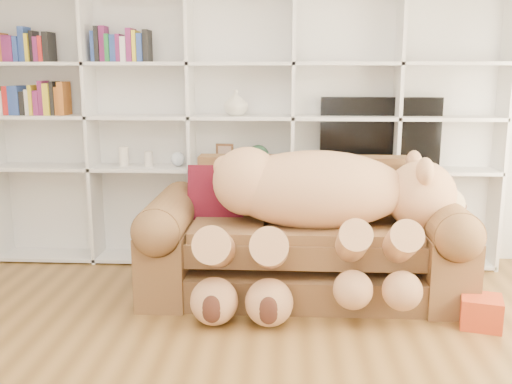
# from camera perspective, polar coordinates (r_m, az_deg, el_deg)

# --- Properties ---
(wall_back) EXTENTS (5.00, 0.02, 2.70)m
(wall_back) POSITION_cam_1_polar(r_m,az_deg,el_deg) (5.14, -1.27, 8.21)
(wall_back) COLOR white
(wall_back) RESTS_ON floor
(bookshelf) EXTENTS (4.43, 0.35, 2.40)m
(bookshelf) POSITION_cam_1_polar(r_m,az_deg,el_deg) (5.03, -4.14, 7.60)
(bookshelf) COLOR white
(bookshelf) RESTS_ON floor
(sofa) EXTENTS (2.40, 1.04, 1.01)m
(sofa) POSITION_cam_1_polar(r_m,az_deg,el_deg) (4.45, 4.72, -5.15)
(sofa) COLOR brown
(sofa) RESTS_ON floor
(teddy_bear) EXTENTS (1.97, 1.03, 1.14)m
(teddy_bear) POSITION_cam_1_polar(r_m,az_deg,el_deg) (4.17, 6.20, -1.49)
(teddy_bear) COLOR tan
(teddy_bear) RESTS_ON sofa
(throw_pillow) EXTENTS (0.45, 0.25, 0.46)m
(throw_pillow) POSITION_cam_1_polar(r_m,az_deg,el_deg) (4.55, -3.98, -0.14)
(throw_pillow) COLOR maroon
(throw_pillow) RESTS_ON sofa
(gift_box) EXTENTS (0.32, 0.30, 0.21)m
(gift_box) POSITION_cam_1_polar(r_m,az_deg,el_deg) (4.20, 21.58, -11.08)
(gift_box) COLOR red
(gift_box) RESTS_ON floor
(tv) EXTENTS (1.03, 0.18, 0.61)m
(tv) POSITION_cam_1_polar(r_m,az_deg,el_deg) (5.06, 12.29, 5.77)
(tv) COLOR black
(tv) RESTS_ON bookshelf
(picture_frame) EXTENTS (0.16, 0.05, 0.19)m
(picture_frame) POSITION_cam_1_polar(r_m,az_deg,el_deg) (5.00, -3.14, 3.73)
(picture_frame) COLOR #53331C
(picture_frame) RESTS_ON bookshelf
(green_vase) EXTENTS (0.20, 0.20, 0.20)m
(green_vase) POSITION_cam_1_polar(r_m,az_deg,el_deg) (4.98, 0.20, 3.61)
(green_vase) COLOR #2A5236
(green_vase) RESTS_ON bookshelf
(figurine_tall) EXTENTS (0.11, 0.11, 0.17)m
(figurine_tall) POSITION_cam_1_polar(r_m,az_deg,el_deg) (5.18, -13.08, 3.48)
(figurine_tall) COLOR silver
(figurine_tall) RESTS_ON bookshelf
(figurine_short) EXTENTS (0.10, 0.10, 0.13)m
(figurine_short) POSITION_cam_1_polar(r_m,az_deg,el_deg) (5.12, -10.69, 3.28)
(figurine_short) COLOR silver
(figurine_short) RESTS_ON bookshelf
(snow_globe) EXTENTS (0.12, 0.12, 0.12)m
(snow_globe) POSITION_cam_1_polar(r_m,az_deg,el_deg) (5.07, -7.83, 3.30)
(snow_globe) COLOR silver
(snow_globe) RESTS_ON bookshelf
(shelf_vase) EXTENTS (0.24, 0.24, 0.22)m
(shelf_vase) POSITION_cam_1_polar(r_m,az_deg,el_deg) (4.94, -2.02, 8.91)
(shelf_vase) COLOR beige
(shelf_vase) RESTS_ON bookshelf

